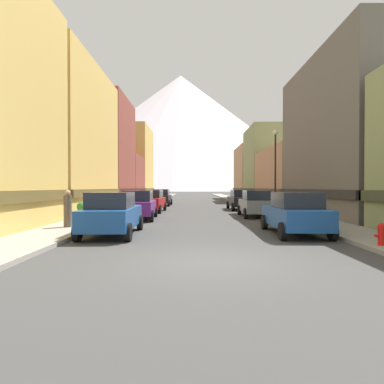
{
  "coord_description": "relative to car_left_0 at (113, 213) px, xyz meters",
  "views": [
    {
      "loc": [
        -0.51,
        -8.7,
        1.98
      ],
      "look_at": [
        -0.63,
        37.64,
        1.32
      ],
      "focal_mm": 30.71,
      "sensor_mm": 36.0,
      "label": 1
    }
  ],
  "objects": [
    {
      "name": "ground_plane",
      "position": [
        3.8,
        -4.79,
        -0.9
      ],
      "size": [
        400.0,
        400.0,
        0.0
      ],
      "primitive_type": "plane",
      "color": "#3C3C3C"
    },
    {
      "name": "sidewalk_left",
      "position": [
        -2.45,
        30.21,
        -0.82
      ],
      "size": [
        2.5,
        100.0,
        0.15
      ],
      "primitive_type": "cube",
      "color": "gray",
      "rests_on": "ground"
    },
    {
      "name": "sidewalk_right",
      "position": [
        10.05,
        30.21,
        -0.82
      ],
      "size": [
        2.5,
        100.0,
        0.15
      ],
      "primitive_type": "cube",
      "color": "gray",
      "rests_on": "ground"
    },
    {
      "name": "storefront_left_1",
      "position": [
        -7.84,
        11.45,
        4.47
      ],
      "size": [
        8.57,
        12.04,
        11.1
      ],
      "color": "#D8B259",
      "rests_on": "ground"
    },
    {
      "name": "storefront_left_2",
      "position": [
        -7.97,
        22.4,
        4.73
      ],
      "size": [
        8.83,
        9.32,
        11.63
      ],
      "color": "brown",
      "rests_on": "ground"
    },
    {
      "name": "storefront_left_3",
      "position": [
        -8.16,
        31.23,
        2.14
      ],
      "size": [
        9.21,
        8.01,
        6.32
      ],
      "color": "brown",
      "rests_on": "ground"
    },
    {
      "name": "storefront_left_4",
      "position": [
        -8.61,
        40.65,
        4.83
      ],
      "size": [
        10.12,
        10.41,
        11.82
      ],
      "color": "#D8B259",
      "rests_on": "ground"
    },
    {
      "name": "storefront_right_1",
      "position": [
        15.69,
        8.89,
        4.31
      ],
      "size": [
        9.09,
        13.25,
        10.77
      ],
      "color": "#66605B",
      "rests_on": "ground"
    },
    {
      "name": "storefront_right_2",
      "position": [
        14.34,
        22.07,
        2.07
      ],
      "size": [
        6.38,
        12.88,
        6.17
      ],
      "color": "tan",
      "rests_on": "ground"
    },
    {
      "name": "storefront_right_3",
      "position": [
        15.99,
        33.33,
        4.14
      ],
      "size": [
        9.68,
        9.14,
        10.43
      ],
      "color": "#8C9966",
      "rests_on": "ground"
    },
    {
      "name": "storefront_right_4",
      "position": [
        16.24,
        44.01,
        3.48
      ],
      "size": [
        10.18,
        11.09,
        9.07
      ],
      "color": "tan",
      "rests_on": "ground"
    },
    {
      "name": "car_left_0",
      "position": [
        0.0,
        0.0,
        0.0
      ],
      "size": [
        2.17,
        4.45,
        1.78
      ],
      "color": "#19478C",
      "rests_on": "ground"
    },
    {
      "name": "car_left_1",
      "position": [
        0.0,
        6.73,
        0.0
      ],
      "size": [
        2.22,
        4.47,
        1.78
      ],
      "color": "#591E72",
      "rests_on": "ground"
    },
    {
      "name": "car_left_2",
      "position": [
        0.0,
        12.85,
        0.0
      ],
      "size": [
        2.21,
        4.47,
        1.78
      ],
      "color": "#9E1111",
      "rests_on": "ground"
    },
    {
      "name": "car_left_3",
      "position": [
        -0.0,
        21.89,
        0.0
      ],
      "size": [
        2.12,
        4.43,
        1.78
      ],
      "color": "black",
      "rests_on": "ground"
    },
    {
      "name": "car_right_0",
      "position": [
        7.6,
        0.22,
        0.0
      ],
      "size": [
        2.12,
        4.43,
        1.78
      ],
      "color": "#19478C",
      "rests_on": "ground"
    },
    {
      "name": "car_right_1",
      "position": [
        7.6,
        8.5,
        0.0
      ],
      "size": [
        2.15,
        4.44,
        1.78
      ],
      "color": "slate",
      "rests_on": "ground"
    },
    {
      "name": "car_right_2",
      "position": [
        7.6,
        15.4,
        0.0
      ],
      "size": [
        2.13,
        4.43,
        1.78
      ],
      "color": "black",
      "rests_on": "ground"
    },
    {
      "name": "fire_hydrant_near",
      "position": [
        9.25,
        -3.19,
        -0.37
      ],
      "size": [
        0.4,
        0.22,
        0.7
      ],
      "color": "red",
      "rests_on": "sidewalk_right"
    },
    {
      "name": "potted_plant_0",
      "position": [
        10.8,
        8.78,
        -0.39
      ],
      "size": [
        0.49,
        0.49,
        0.76
      ],
      "color": "brown",
      "rests_on": "sidewalk_right"
    },
    {
      "name": "potted_plant_1",
      "position": [
        -3.2,
        5.86,
        -0.17
      ],
      "size": [
        0.61,
        0.61,
        0.98
      ],
      "color": "#4C4C51",
      "rests_on": "sidewalk_left"
    },
    {
      "name": "potted_plant_2",
      "position": [
        -3.2,
        10.92,
        -0.17
      ],
      "size": [
        0.7,
        0.7,
        1.04
      ],
      "color": "#4C4C51",
      "rests_on": "sidewalk_left"
    },
    {
      "name": "pedestrian_0",
      "position": [
        -2.45,
        1.64,
        0.03
      ],
      "size": [
        0.36,
        0.36,
        1.7
      ],
      "color": "brown",
      "rests_on": "sidewalk_left"
    },
    {
      "name": "streetlamp_right",
      "position": [
        9.15,
        9.58,
        3.09
      ],
      "size": [
        0.36,
        0.36,
        5.86
      ],
      "color": "black",
      "rests_on": "sidewalk_right"
    },
    {
      "name": "mountain_backdrop",
      "position": [
        -6.11,
        255.21,
        45.72
      ],
      "size": [
        232.56,
        232.56,
        93.24
      ],
      "primitive_type": "cone",
      "color": "silver",
      "rests_on": "ground"
    }
  ]
}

